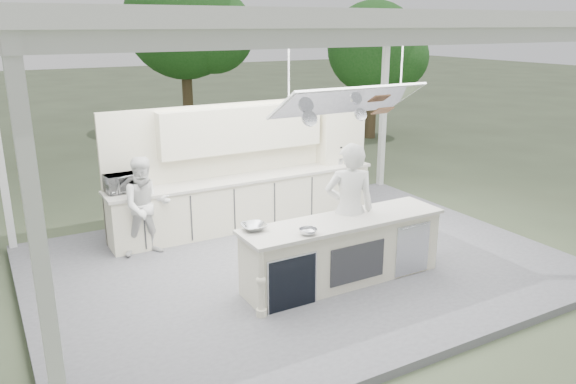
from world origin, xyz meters
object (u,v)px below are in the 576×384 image
head_chef (349,210)px  sous_chef (146,206)px  demo_island (342,251)px  back_counter (247,201)px

head_chef → sous_chef: head_chef is taller
demo_island → head_chef: bearing=39.6°
sous_chef → demo_island: bearing=-44.8°
back_counter → sous_chef: 2.04m
demo_island → back_counter: size_ratio=0.61×
back_counter → sous_chef: (-1.97, -0.42, 0.33)m
demo_island → sous_chef: (-2.15, 2.39, 0.34)m
head_chef → sous_chef: size_ratio=1.23×
back_counter → head_chef: (0.43, -2.60, 0.52)m
sous_chef → back_counter: bearing=15.2°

